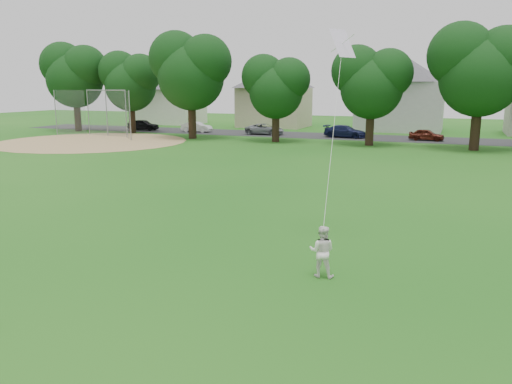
% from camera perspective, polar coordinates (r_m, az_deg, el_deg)
% --- Properties ---
extents(ground, '(160.00, 160.00, 0.00)m').
position_cam_1_polar(ground, '(13.44, -9.06, -10.82)').
color(ground, '#155413').
rests_on(ground, ground).
extents(street, '(90.00, 7.00, 0.01)m').
position_cam_1_polar(street, '(53.23, 14.82, 5.97)').
color(street, '#2D2D30').
rests_on(street, ground).
extents(dirt_infield, '(18.00, 18.00, 0.02)m').
position_cam_1_polar(dirt_infield, '(50.70, -18.24, 5.49)').
color(dirt_infield, '#9E7F51').
rests_on(dirt_infield, ground).
extents(older_boy, '(0.76, 0.61, 1.46)m').
position_cam_1_polar(older_boy, '(13.93, 7.54, -6.74)').
color(older_boy, white).
rests_on(older_boy, ground).
extents(kite, '(0.92, 2.53, 6.77)m').
position_cam_1_polar(kite, '(15.22, 8.82, 6.66)').
color(kite, white).
rests_on(kite, ground).
extents(baseball_backstop, '(10.89, 3.49, 4.83)m').
position_cam_1_polar(baseball_backstop, '(55.80, -17.11, 8.58)').
color(baseball_backstop, gray).
rests_on(baseball_backstop, ground).
extents(tree_row, '(82.72, 9.30, 10.96)m').
position_cam_1_polar(tree_row, '(46.54, 12.58, 13.28)').
color(tree_row, black).
rests_on(tree_row, ground).
extents(parked_cars, '(54.65, 2.41, 1.29)m').
position_cam_1_polar(parked_cars, '(52.93, 9.88, 6.81)').
color(parked_cars, black).
rests_on(parked_cars, ground).
extents(house_row, '(77.04, 14.07, 10.47)m').
position_cam_1_polar(house_row, '(62.76, 17.91, 11.15)').
color(house_row, white).
rests_on(house_row, ground).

